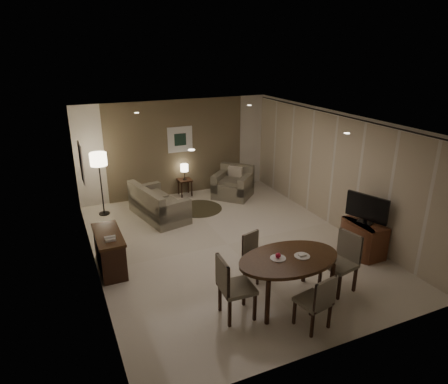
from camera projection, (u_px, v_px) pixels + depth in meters
name	position (u px, v px, depth m)	size (l,w,h in m)	color
room_shell	(220.00, 180.00, 8.60)	(5.50, 7.00, 2.70)	beige
taupe_accent	(177.00, 148.00, 11.24)	(3.96, 0.03, 2.70)	brown
curtain_wall	(333.00, 172.00, 9.28)	(0.08, 6.70, 2.58)	beige
curtain_rod	(338.00, 115.00, 8.82)	(0.03, 0.03, 6.80)	black
art_back_frame	(180.00, 139.00, 11.17)	(0.72, 0.03, 0.72)	silver
art_back_canvas	(180.00, 140.00, 11.16)	(0.34, 0.01, 0.34)	#192E22
art_left_frame	(81.00, 163.00, 8.07)	(0.03, 0.60, 0.80)	silver
art_left_canvas	(82.00, 163.00, 8.08)	(0.01, 0.46, 0.64)	gray
downlight_nl	(191.00, 150.00, 5.71)	(0.10, 0.10, 0.01)	white
downlight_nr	(347.00, 133.00, 6.78)	(0.10, 0.10, 0.01)	white
downlight_fl	(137.00, 113.00, 8.80)	(0.10, 0.10, 0.01)	white
downlight_fr	(249.00, 105.00, 9.86)	(0.10, 0.10, 0.01)	white
console_desk	(110.00, 252.00, 7.65)	(0.48, 1.20, 0.75)	#452C16
telephone	(110.00, 238.00, 7.24)	(0.20, 0.14, 0.09)	white
tv_cabinet	(364.00, 238.00, 8.23)	(0.48, 0.90, 0.70)	#5D2D1B
flat_tv	(367.00, 208.00, 7.99)	(0.06, 0.88, 0.60)	black
dining_table	(288.00, 279.00, 6.67)	(1.76, 1.10, 0.82)	#452C16
chair_near	(313.00, 300.00, 6.04)	(0.45, 0.45, 0.93)	#776F5B
chair_far	(258.00, 257.00, 7.35)	(0.41, 0.41, 0.86)	#776F5B
chair_left	(237.00, 287.00, 6.26)	(0.51, 0.51, 1.06)	#776F5B
chair_right	(339.00, 264.00, 6.94)	(0.51, 0.51, 1.05)	#776F5B
plate_a	(278.00, 258.00, 6.50)	(0.26, 0.26, 0.02)	white
plate_b	(302.00, 256.00, 6.57)	(0.26, 0.26, 0.02)	white
fruit_apple	(278.00, 255.00, 6.48)	(0.09, 0.09, 0.09)	red
napkin	(302.00, 255.00, 6.56)	(0.12, 0.08, 0.03)	white
round_rug	(199.00, 208.00, 10.60)	(1.22, 1.22, 0.01)	#3F3923
sofa	(159.00, 202.00, 9.97)	(0.87, 1.74, 0.82)	#776F5B
armchair	(233.00, 182.00, 11.29)	(0.98, 0.92, 0.87)	#776F5B
side_table	(185.00, 187.00, 11.47)	(0.37, 0.37, 0.48)	#321D10
table_lamp	(184.00, 171.00, 11.30)	(0.22, 0.22, 0.50)	#FFEAC1
floor_lamp	(101.00, 184.00, 9.99)	(0.41, 0.41, 1.62)	#FFE5B7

